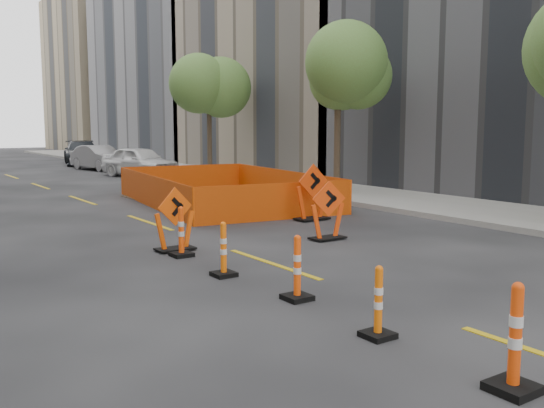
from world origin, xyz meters
TOP-DOWN VIEW (x-y plane):
  - ground_plane at (0.00, 0.00)m, footprint 140.00×140.00m
  - sidewalk_right at (9.00, 12.00)m, footprint 4.00×90.00m
  - bld_right_c at (17.00, 23.80)m, footprint 12.00×16.00m
  - bld_right_d at (17.00, 40.20)m, footprint 12.00×18.00m
  - bld_right_e at (17.00, 58.60)m, footprint 12.00×14.00m
  - tree_r_b at (8.40, 12.00)m, footprint 2.80×2.80m
  - tree_r_c at (8.40, 22.00)m, footprint 2.80×2.80m
  - channelizer_2 at (-1.18, -2.02)m, footprint 0.45×0.45m
  - channelizer_3 at (-1.20, -0.11)m, footprint 0.37×0.37m
  - channelizer_4 at (-1.04, 1.79)m, footprint 0.40×0.40m
  - channelizer_5 at (-1.25, 3.69)m, footprint 0.39×0.39m
  - channelizer_6 at (-1.15, 5.59)m, footprint 0.41×0.41m
  - chevron_sign_left at (-1.01, 6.18)m, footprint 0.97×0.65m
  - chevron_sign_center at (2.47, 5.33)m, footprint 1.03×0.76m
  - chevron_sign_right at (3.94, 7.81)m, footprint 1.09×0.70m
  - safety_fence at (3.72, 12.51)m, footprint 6.02×8.96m
  - parked_car_near at (5.47, 24.08)m, footprint 3.16×4.96m
  - parked_car_mid at (5.27, 29.90)m, footprint 2.33×4.63m
  - parked_car_far at (5.97, 35.47)m, footprint 3.47×5.89m

SIDE VIEW (x-z plane):
  - ground_plane at x=0.00m, z-range 0.00..0.00m
  - sidewalk_right at x=9.00m, z-range 0.00..0.15m
  - channelizer_3 at x=-1.20m, z-range 0.00..0.93m
  - channelizer_5 at x=-1.25m, z-range 0.00..0.98m
  - channelizer_4 at x=-1.04m, z-range 0.00..1.01m
  - channelizer_6 at x=-1.15m, z-range 0.00..1.03m
  - safety_fence at x=3.72m, z-range 0.00..1.05m
  - channelizer_2 at x=-1.18m, z-range 0.00..1.13m
  - chevron_sign_left at x=-1.01m, z-range 0.00..1.36m
  - chevron_sign_center at x=2.47m, z-range 0.00..1.38m
  - parked_car_mid at x=5.27m, z-range 0.00..1.46m
  - parked_car_near at x=5.47m, z-range 0.00..1.57m
  - chevron_sign_right at x=3.94m, z-range 0.00..1.59m
  - parked_car_far at x=5.97m, z-range 0.00..1.60m
  - tree_r_b at x=8.40m, z-range 1.55..7.50m
  - tree_r_c at x=8.40m, z-range 1.55..7.50m
  - bld_right_c at x=17.00m, z-range 0.00..14.00m
  - bld_right_e at x=17.00m, z-range 0.00..16.00m
  - bld_right_d at x=17.00m, z-range 0.00..20.00m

